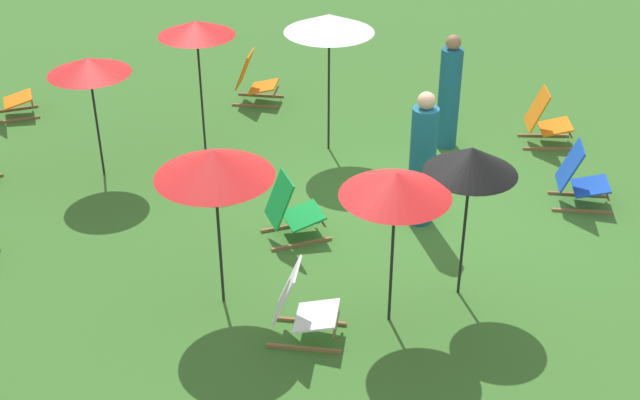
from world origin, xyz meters
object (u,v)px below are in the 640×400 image
at_px(deckchair_7, 546,120).
at_px(umbrella_1, 471,161).
at_px(person_0, 449,95).
at_px(deckchair_11, 302,306).
at_px(umbrella_0, 89,66).
at_px(person_1, 422,163).
at_px(deckchair_10, 254,80).
at_px(deckchair_6, 6,94).
at_px(umbrella_4, 214,164).
at_px(deckchair_0, 580,179).
at_px(umbrella_2, 329,23).
at_px(umbrella_5, 396,184).
at_px(umbrella_3, 196,29).
at_px(deckchair_4, 291,211).

bearing_deg(deckchair_7, umbrella_1, 156.16).
xyz_separation_m(deckchair_7, person_0, (0.17, 1.43, 0.42)).
distance_m(deckchair_11, umbrella_0, 4.58).
distance_m(deckchair_11, person_1, 2.69).
xyz_separation_m(deckchair_10, person_0, (-2.03, -2.59, 0.42)).
bearing_deg(deckchair_6, umbrella_4, -161.23).
relative_size(deckchair_7, person_1, 0.48).
distance_m(deckchair_7, person_1, 3.01).
xyz_separation_m(deckchair_7, person_1, (-1.81, 2.37, 0.45)).
xyz_separation_m(deckchair_0, deckchair_11, (-2.05, 3.88, 0.00)).
height_order(umbrella_2, umbrella_5, umbrella_2).
xyz_separation_m(umbrella_1, umbrella_5, (-0.34, 0.86, -0.01)).
bearing_deg(umbrella_5, umbrella_3, 21.69).
distance_m(deckchair_6, umbrella_2, 5.32).
height_order(umbrella_0, umbrella_3, umbrella_3).
relative_size(deckchair_6, person_0, 0.50).
height_order(umbrella_2, umbrella_3, umbrella_2).
height_order(deckchair_11, umbrella_1, umbrella_1).
bearing_deg(deckchair_7, deckchair_11, 143.64).
height_order(deckchair_4, umbrella_4, umbrella_4).
relative_size(deckchair_0, deckchair_4, 1.04).
bearing_deg(person_0, deckchair_6, 31.89).
bearing_deg(umbrella_1, deckchair_6, 44.71).
bearing_deg(umbrella_5, person_1, -23.82).
distance_m(deckchair_6, umbrella_0, 2.95).
bearing_deg(deckchair_7, person_1, 138.46).
distance_m(deckchair_11, umbrella_2, 4.51).
bearing_deg(umbrella_1, umbrella_4, 84.10).
bearing_deg(deckchair_10, person_0, -110.12).
relative_size(umbrella_5, person_0, 1.05).
bearing_deg(deckchair_10, deckchair_11, -163.03).
xyz_separation_m(deckchair_0, deckchair_7, (1.73, -0.26, 0.00)).
distance_m(umbrella_4, person_1, 2.94).
bearing_deg(person_1, deckchair_4, -67.53).
distance_m(deckchair_0, umbrella_5, 3.74).
height_order(deckchair_10, umbrella_5, umbrella_5).
distance_m(deckchair_0, umbrella_3, 5.41).
xyz_separation_m(umbrella_2, umbrella_3, (0.28, 1.77, -0.07)).
relative_size(umbrella_3, umbrella_4, 1.05).
distance_m(deckchair_10, umbrella_5, 6.07).
xyz_separation_m(deckchair_7, umbrella_3, (0.63, 4.91, 1.44)).
height_order(deckchair_4, umbrella_5, umbrella_5).
bearing_deg(deckchair_0, deckchair_10, 59.85).
xyz_separation_m(deckchair_7, umbrella_0, (0.06, 6.31, 1.21)).
bearing_deg(person_1, umbrella_4, -45.01).
distance_m(umbrella_4, umbrella_5, 1.80).
relative_size(umbrella_5, person_1, 1.01).
relative_size(umbrella_0, umbrella_2, 0.85).
relative_size(deckchair_11, umbrella_0, 0.51).
distance_m(deckchair_11, umbrella_1, 2.24).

